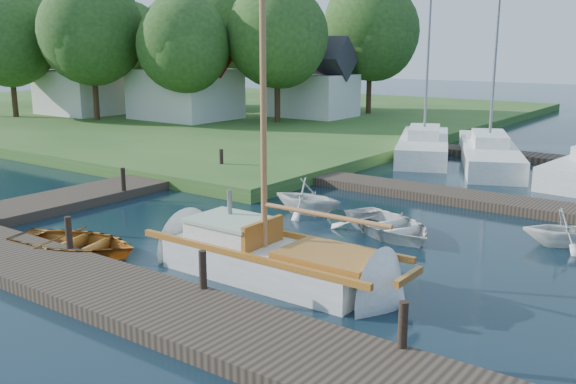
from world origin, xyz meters
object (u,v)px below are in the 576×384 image
Objects in this scene: sailboat at (277,264)px; tender_c at (389,222)px; mooring_post_5 at (221,159)px; tree_3 at (278,35)px; marina_boat_0 at (424,144)px; house_a at (185,80)px; house_b at (82,81)px; tree_4 at (223,29)px; tree_5 at (129,42)px; tree_6 at (38,39)px; mooring_post_2 at (203,269)px; mooring_post_3 at (403,325)px; tender_d at (565,226)px; tree_2 at (184,44)px; tree_0 at (10,40)px; tree_7 at (371,30)px; tender_b at (307,194)px; tree_1 at (92,30)px; marina_boat_1 at (489,152)px; mooring_post_1 at (69,232)px; dinghy at (74,239)px; house_c at (313,85)px; mooring_post_4 at (123,179)px.

sailboat is 4.65m from tender_c.
mooring_post_5 is 0.09× the size of tree_3.
marina_boat_0 is 17.79m from house_a.
house_b reaches higher than tender_c.
tree_5 is (-8.00, -2.00, -0.95)m from tree_4.
sailboat is 1.16× the size of tree_6.
mooring_post_2 is 13.12m from mooring_post_5.
tree_3 is 0.90× the size of tree_4.
tender_d reaches higher than mooring_post_3.
tender_d is (4.25, 1.74, 0.20)m from tender_c.
tree_2 reaches higher than house_a.
house_b is at bearing 63.17° from tree_0.
tender_c is (9.30, -3.37, -0.34)m from mooring_post_5.
sailboat reaches higher than tree_0.
tree_6 reaches higher than mooring_post_2.
marina_boat_0 is at bearing -50.82° from tree_7.
tree_0 is (-29.18, 7.90, 4.91)m from tender_b.
tree_1 reaches higher than tender_b.
marina_boat_0 is at bearing 103.93° from sailboat.
marina_boat_1 is (3.24, -0.28, -0.01)m from marina_boat_0.
tender_d reaches higher than tender_c.
tree_0 reaches higher than mooring_post_1.
house_b is (-25.55, -0.33, 2.20)m from marina_boat_0.
tree_4 is at bearing 108.28° from house_a.
tree_2 is at bearing 68.37° from marina_boat_0.
mooring_post_5 is 0.08× the size of tree_4.
tender_d is 0.22× the size of tree_7.
mooring_post_3 is 0.09× the size of tree_1.
tender_b is 0.25× the size of tree_7.
tree_5 is at bearing 172.88° from tree_3.
tree_6 is (-37.50, 21.05, 4.94)m from mooring_post_2.
tree_0 is at bearing -153.43° from tree_3.
marina_boat_1 is at bearing -43.17° from tree_7.
tender_b is (2.55, 6.76, 0.25)m from dinghy.
marina_boat_1 is at bearing 2.39° from tender_d.
mooring_post_5 is at bearing -48.66° from tree_4.
marina_boat_0 is at bearing 6.04° from tree_1.
dinghy is 25.62m from tree_3.
tree_4 is at bearing 116.57° from tree_2.
tree_7 reaches higher than tree_0.
tree_3 is (-11.55, 3.72, 5.24)m from marina_boat_0.
house_c is at bearing 45.00° from house_a.
tree_3 is at bearing 111.19° from mooring_post_4.
mooring_post_3 is 19.75m from marina_boat_1.
mooring_post_5 is 23.40m from tree_4.
house_b is 8.74m from tree_6.
tender_b reaches higher than mooring_post_1.
tree_5 reaches higher than house_c.
marina_boat_0 is (-3.95, 19.33, -0.13)m from mooring_post_2.
tree_5 is (-26.63, 24.66, 5.05)m from dinghy.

